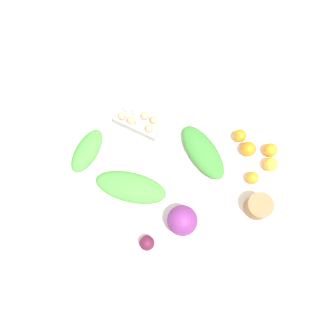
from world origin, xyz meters
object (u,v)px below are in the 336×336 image
paper_bag (259,206)px  greens_bunch_scallion (131,187)px  orange_0 (249,149)px  orange_2 (252,178)px  greens_bunch_dandelion (87,151)px  orange_3 (240,136)px  cabbage_purple (182,220)px  greens_bunch_beet_tops (203,152)px  beet_root (147,243)px  egg_carton (139,120)px  orange_1 (271,164)px  orange_4 (271,150)px

paper_bag → greens_bunch_scallion: 0.63m
orange_0 → orange_2: (-0.10, 0.12, -0.01)m
greens_bunch_dandelion → orange_3: bearing=-139.1°
greens_bunch_scallion → orange_3: greens_bunch_scallion is taller
cabbage_purple → orange_0: size_ratio=1.90×
greens_bunch_beet_tops → orange_0: bearing=-141.4°
orange_0 → orange_2: bearing=129.0°
greens_bunch_beet_tops → beet_root: bearing=93.4°
beet_root → orange_2: beet_root is taller
beet_root → greens_bunch_scallion: bearing=-37.7°
greens_bunch_scallion → orange_3: 0.63m
paper_bag → greens_bunch_dandelion: (0.87, 0.25, -0.01)m
greens_bunch_scallion → orange_2: (-0.47, -0.39, -0.01)m
egg_carton → orange_3: 0.54m
cabbage_purple → paper_bag: (-0.27, -0.27, -0.02)m
paper_bag → greens_bunch_dandelion: size_ratio=0.49×
cabbage_purple → orange_1: bearing=-112.8°
paper_bag → greens_bunch_beet_tops: bearing=-12.7°
paper_bag → orange_4: size_ratio=1.74×
cabbage_purple → orange_3: (0.00, -0.54, -0.04)m
paper_bag → greens_bunch_scallion: bearing=26.0°
orange_4 → orange_2: bearing=89.8°
cabbage_purple → beet_root: size_ratio=2.02×
greens_bunch_beet_tops → paper_bag: bearing=167.3°
egg_carton → greens_bunch_scallion: size_ratio=0.73×
greens_bunch_dandelion → orange_4: 0.95m
cabbage_purple → paper_bag: bearing=-134.4°
greens_bunch_dandelion → beet_root: bearing=159.3°
greens_bunch_dandelion → beet_root: same height
orange_4 → greens_bunch_scallion: bearing=50.3°
greens_bunch_scallion → orange_4: 0.74m
beet_root → orange_1: same height
beet_root → orange_0: orange_0 is taller
greens_bunch_beet_tops → orange_4: (-0.28, -0.21, 0.00)m
orange_3 → orange_2: bearing=137.3°
beet_root → greens_bunch_dandelion: bearing=-20.7°
cabbage_purple → greens_bunch_beet_tops: size_ratio=0.45×
paper_bag → greens_bunch_dandelion: bearing=16.2°
egg_carton → orange_0: egg_carton is taller
egg_carton → greens_bunch_beet_tops: (-0.38, -0.05, -0.01)m
greens_bunch_scallion → cabbage_purple: bearing=-178.9°
greens_bunch_dandelion → orange_1: size_ratio=3.44×
paper_bag → orange_1: size_ratio=1.70×
paper_bag → orange_1: 0.23m
greens_bunch_scallion → orange_3: size_ratio=5.28×
greens_bunch_beet_tops → orange_2: 0.28m
orange_3 → greens_bunch_scallion: bearing=61.1°
orange_4 → paper_bag: bearing=108.1°
cabbage_purple → orange_2: size_ratio=2.30×
orange_4 → cabbage_purple: bearing=73.3°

